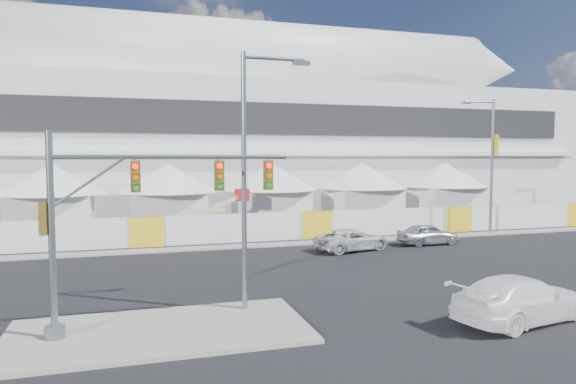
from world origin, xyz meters
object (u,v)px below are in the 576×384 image
object	(u,v)px
sedan_silver	(428,234)
streetlight_curb	(489,157)
lot_car_c	(89,230)
boom_lift	(198,225)
lot_car_b	(502,214)
pickup_curb	(352,240)
pickup_near	(521,299)
streetlight_median	(251,163)
traffic_mast	(112,222)

from	to	relation	value
sedan_silver	streetlight_curb	distance (m)	9.07
lot_car_c	boom_lift	bearing A→B (deg)	-79.04
lot_car_c	streetlight_curb	size ratio (longest dim) A/B	0.44
lot_car_b	streetlight_curb	xyz separation A→B (m)	(-5.69, -5.33, 5.21)
sedan_silver	lot_car_b	world-z (taller)	lot_car_b
lot_car_b	streetlight_curb	distance (m)	9.37
pickup_curb	pickup_near	world-z (taller)	pickup_near
pickup_near	sedan_silver	bearing A→B (deg)	-32.56
lot_car_c	sedan_silver	bearing A→B (deg)	-90.46
pickup_curb	boom_lift	world-z (taller)	boom_lift
lot_car_b	pickup_curb	bearing A→B (deg)	96.98
boom_lift	pickup_curb	bearing A→B (deg)	-63.25
sedan_silver	lot_car_c	world-z (taller)	sedan_silver
sedan_silver	streetlight_median	bearing A→B (deg)	127.73
streetlight_median	boom_lift	distance (m)	19.74
streetlight_median	streetlight_curb	distance (m)	25.85
streetlight_median	streetlight_curb	size ratio (longest dim) A/B	0.95
pickup_curb	lot_car_b	xyz separation A→B (m)	(18.40, 8.49, 0.08)
sedan_silver	pickup_near	size ratio (longest dim) A/B	0.74
pickup_curb	traffic_mast	bearing A→B (deg)	118.09
sedan_silver	traffic_mast	distance (m)	23.76
traffic_mast	streetlight_curb	xyz separation A→B (m)	(26.72, 15.39, 2.13)
traffic_mast	streetlight_curb	distance (m)	30.91
sedan_silver	lot_car_c	size ratio (longest dim) A/B	0.94
lot_car_b	boom_lift	bearing A→B (deg)	72.57
pickup_curb	streetlight_curb	bearing A→B (deg)	-89.07
pickup_near	lot_car_b	world-z (taller)	pickup_near
traffic_mast	sedan_silver	bearing A→B (deg)	32.66
pickup_near	streetlight_median	size ratio (longest dim) A/B	0.59
lot_car_b	streetlight_curb	size ratio (longest dim) A/B	0.44
lot_car_b	traffic_mast	size ratio (longest dim) A/B	0.56
sedan_silver	streetlight_curb	world-z (taller)	streetlight_curb
pickup_near	streetlight_curb	bearing A→B (deg)	-47.12
pickup_curb	streetlight_curb	distance (m)	14.13
pickup_curb	lot_car_b	bearing A→B (deg)	-78.27
streetlight_median	streetlight_curb	world-z (taller)	streetlight_curb
pickup_near	boom_lift	xyz separation A→B (m)	(-8.88, 23.11, 0.09)
pickup_curb	lot_car_c	xyz separation A→B (m)	(-16.47, 9.88, -0.04)
pickup_curb	pickup_near	size ratio (longest dim) A/B	0.87
pickup_near	boom_lift	world-z (taller)	boom_lift
lot_car_b	streetlight_median	size ratio (longest dim) A/B	0.46
boom_lift	lot_car_c	bearing A→B (deg)	148.81
traffic_mast	boom_lift	distance (m)	21.41
lot_car_c	boom_lift	size ratio (longest dim) A/B	0.64
pickup_curb	lot_car_c	world-z (taller)	pickup_curb
pickup_near	streetlight_median	xyz separation A→B (m)	(-9.15, 3.98, 4.93)
boom_lift	streetlight_median	bearing A→B (deg)	-110.55
streetlight_median	boom_lift	bearing A→B (deg)	89.20
lot_car_b	streetlight_median	world-z (taller)	streetlight_median
streetlight_curb	traffic_mast	bearing A→B (deg)	-150.06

